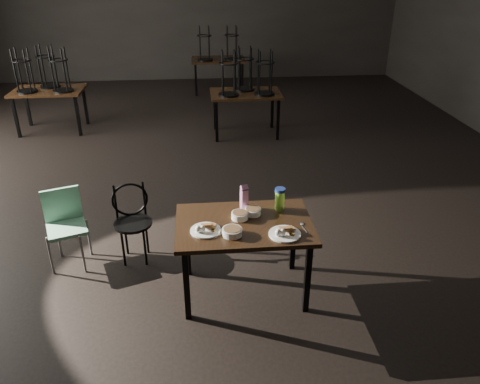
{
  "coord_description": "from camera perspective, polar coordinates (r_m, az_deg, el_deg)",
  "views": [
    {
      "loc": [
        -0.01,
        -6.12,
        2.85
      ],
      "look_at": [
        0.35,
        -2.2,
        0.85
      ],
      "focal_mm": 35.0,
      "sensor_mm": 36.0,
      "label": 1
    }
  ],
  "objects": [
    {
      "name": "bg_table_left",
      "position": [
        8.99,
        -22.43,
        11.63
      ],
      "size": [
        1.2,
        0.8,
        1.48
      ],
      "color": "black",
      "rests_on": "ground"
    },
    {
      "name": "room",
      "position": [
        6.15,
        -6.18,
        21.96
      ],
      "size": [
        12.0,
        12.04,
        3.22
      ],
      "color": "black",
      "rests_on": "ground"
    },
    {
      "name": "main_table",
      "position": [
        4.15,
        0.51,
        -4.69
      ],
      "size": [
        1.2,
        0.8,
        0.75
      ],
      "color": "black",
      "rests_on": "ground"
    },
    {
      "name": "water_bottle",
      "position": [
        4.28,
        4.88,
        -0.83
      ],
      "size": [
        0.13,
        0.13,
        0.21
      ],
      "color": "#93E142",
      "rests_on": "main_table"
    },
    {
      "name": "plate_left",
      "position": [
        3.98,
        -4.25,
        -4.52
      ],
      "size": [
        0.26,
        0.26,
        0.09
      ],
      "color": "white",
      "rests_on": "main_table"
    },
    {
      "name": "bowl_far",
      "position": [
        4.23,
        1.57,
        -2.35
      ],
      "size": [
        0.15,
        0.15,
        0.06
      ],
      "color": "white",
      "rests_on": "main_table"
    },
    {
      "name": "bg_table_right",
      "position": [
        8.14,
        0.7,
        12.19
      ],
      "size": [
        1.2,
        0.8,
        1.48
      ],
      "color": "black",
      "rests_on": "ground"
    },
    {
      "name": "school_chair",
      "position": [
        4.99,
        -20.54,
        -3.32
      ],
      "size": [
        0.47,
        0.47,
        0.79
      ],
      "rotation": [
        0.0,
        0.0,
        0.33
      ],
      "color": "#75B795",
      "rests_on": "ground"
    },
    {
      "name": "plate_right",
      "position": [
        3.94,
        5.47,
        -4.94
      ],
      "size": [
        0.27,
        0.27,
        0.09
      ],
      "color": "white",
      "rests_on": "main_table"
    },
    {
      "name": "bowl_big",
      "position": [
        3.92,
        -0.97,
        -4.85
      ],
      "size": [
        0.17,
        0.17,
        0.06
      ],
      "color": "white",
      "rests_on": "main_table"
    },
    {
      "name": "spoon",
      "position": [
        4.11,
        7.62,
        -3.94
      ],
      "size": [
        0.04,
        0.18,
        0.01
      ],
      "color": "silver",
      "rests_on": "main_table"
    },
    {
      "name": "bg_table_far",
      "position": [
        10.97,
        -2.67,
        15.88
      ],
      "size": [
        1.2,
        0.8,
        1.48
      ],
      "color": "black",
      "rests_on": "ground"
    },
    {
      "name": "bentwood_chair",
      "position": [
        4.88,
        -13.03,
        -2.9
      ],
      "size": [
        0.41,
        0.4,
        0.81
      ],
      "rotation": [
        0.0,
        0.0,
        0.19
      ],
      "color": "black",
      "rests_on": "ground"
    },
    {
      "name": "juice_carton",
      "position": [
        4.27,
        0.51,
        -0.73
      ],
      "size": [
        0.08,
        0.08,
        0.25
      ],
      "color": "#841865",
      "rests_on": "main_table"
    },
    {
      "name": "bowl_near",
      "position": [
        4.16,
        -0.02,
        -2.85
      ],
      "size": [
        0.15,
        0.15,
        0.06
      ],
      "color": "white",
      "rests_on": "main_table"
    }
  ]
}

